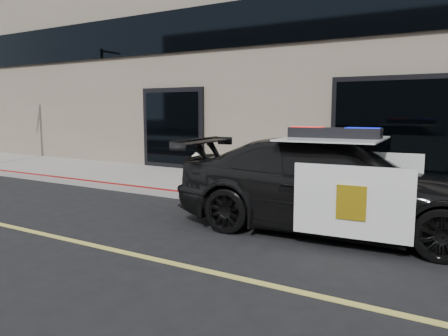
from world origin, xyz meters
The scene contains 4 objects.
ground centered at (0.00, 0.00, 0.00)m, with size 120.00×120.00×0.00m, color black.
sidewalk_n centered at (0.00, 5.25, 0.07)m, with size 60.00×3.50×0.15m, color gray.
police_car centered at (-1.34, 2.68, 0.78)m, with size 2.99×5.68×1.75m.
fire_hydrant centered at (-5.03, 3.98, 0.56)m, with size 0.40×0.56×0.88m.
Camera 1 is at (0.81, -4.44, 2.03)m, focal length 35.00 mm.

